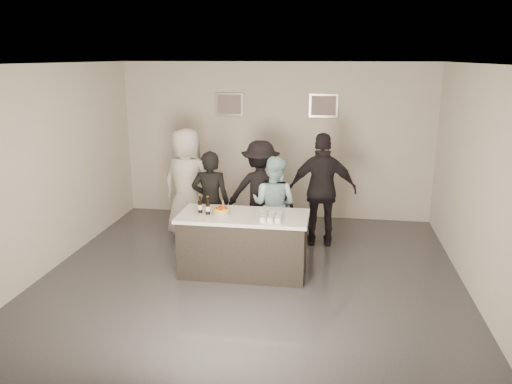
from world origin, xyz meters
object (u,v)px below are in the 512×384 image
Objects in this scene: bar_counter at (244,244)px; beer_bottle_b at (208,206)px; person_main_black at (211,202)px; person_guest_left at (187,183)px; beer_bottle_a at (200,204)px; person_guest_right at (323,190)px; cake at (222,211)px; person_main_blue at (274,205)px; person_guest_back at (261,191)px.

bar_counter is 0.77m from beer_bottle_b.
person_guest_left reaches higher than person_main_black.
bar_counter is 1.07m from person_main_black.
person_main_black is at bearing 92.53° from beer_bottle_a.
person_main_black is at bearing 131.91° from bar_counter.
person_main_black reaches higher than bar_counter.
beer_bottle_b is at bearing 38.52° from person_guest_right.
bar_counter is at bearing 48.03° from person_guest_right.
bar_counter is at bearing 7.29° from beer_bottle_b.
person_main_black is 0.88× the size of person_guest_right.
cake is at bearing -1.11° from beer_bottle_a.
person_main_blue is 1.67m from person_guest_left.
person_guest_left is 1.30m from person_guest_back.
beer_bottle_b is 0.14× the size of person_guest_right.
cake is 0.12× the size of person_guest_left.
bar_counter is at bearing 126.62° from person_main_black.
person_guest_left is 2.35m from person_guest_right.
person_guest_left is at bearing 123.01° from cake.
person_main_blue reaches higher than beer_bottle_a.
bar_counter is at bearing 0.66° from beer_bottle_a.
person_guest_left is (-1.25, 1.43, 0.51)m from bar_counter.
beer_bottle_a is 1.00× the size of beer_bottle_b.
person_guest_left is 1.01× the size of person_guest_right.
beer_bottle_a is at bearing 35.20° from person_guest_right.
cake is 1.73m from person_guest_left.
person_guest_right reaches higher than person_main_black.
beer_bottle_a is 0.77m from person_main_black.
beer_bottle_b is at bearing 67.09° from person_main_blue.
person_guest_back reaches higher than person_main_black.
person_main_black is at bearing 144.59° from person_guest_left.
beer_bottle_a is at bearing -179.34° from bar_counter.
beer_bottle_b is 0.15× the size of person_guest_back.
person_guest_back is (0.55, 1.47, -0.16)m from beer_bottle_b.
person_main_blue is at bearing 176.42° from person_guest_left.
person_guest_right is (1.76, 0.60, 0.12)m from person_main_black.
beer_bottle_a is 0.14× the size of person_guest_left.
beer_bottle_b is 1.68m from person_guest_left.
person_guest_back is (0.36, 1.42, -0.07)m from cake.
bar_counter is 0.97× the size of person_guest_left.
person_main_blue is at bearing 55.60° from cake.
person_main_black reaches higher than person_main_blue.
beer_bottle_b reaches higher than bar_counter.
bar_counter is 7.89× the size of cake.
cake is 0.15× the size of person_main_blue.
person_guest_right is at bearing 37.97° from beer_bottle_a.
person_guest_back is (0.71, 0.66, 0.03)m from person_main_black.
beer_bottle_a is at bearing 178.89° from cake.
person_main_blue is at bearing 25.69° from person_guest_right.
cake is (-0.31, -0.01, 0.49)m from bar_counter.
beer_bottle_a reaches higher than cake.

